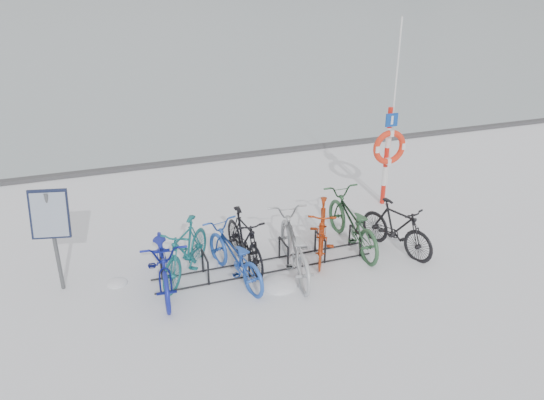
# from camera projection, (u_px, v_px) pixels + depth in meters

# --- Properties ---
(ground) EXTENTS (900.00, 900.00, 0.00)m
(ground) POSITION_uv_depth(u_px,v_px,m) (265.00, 267.00, 9.53)
(ground) COLOR white
(ground) RESTS_ON ground
(quay_edge) EXTENTS (400.00, 0.25, 0.10)m
(quay_edge) POSITION_uv_depth(u_px,v_px,m) (196.00, 160.00, 14.59)
(quay_edge) COLOR #3F3F42
(quay_edge) RESTS_ON ground
(bike_rack) EXTENTS (4.00, 0.48, 0.46)m
(bike_rack) POSITION_uv_depth(u_px,v_px,m) (265.00, 258.00, 9.46)
(bike_rack) COLOR black
(bike_rack) RESTS_ON ground
(info_board) EXTENTS (0.63, 0.35, 1.79)m
(info_board) POSITION_uv_depth(u_px,v_px,m) (51.00, 220.00, 8.37)
(info_board) COLOR #595B5E
(info_board) RESTS_ON ground
(lifebuoy_station) EXTENTS (0.78, 0.22, 4.04)m
(lifebuoy_station) POSITION_uv_depth(u_px,v_px,m) (389.00, 147.00, 11.50)
(lifebuoy_station) COLOR red
(lifebuoy_station) RESTS_ON ground
(bike_0) EXTENTS (0.88, 2.11, 1.08)m
(bike_0) POSITION_uv_depth(u_px,v_px,m) (163.00, 258.00, 8.76)
(bike_0) COLOR navy
(bike_0) RESTS_ON ground
(bike_1) EXTENTS (1.42, 1.70, 1.05)m
(bike_1) POSITION_uv_depth(u_px,v_px,m) (185.00, 249.00, 9.08)
(bike_1) COLOR #166065
(bike_1) RESTS_ON ground
(bike_2) EXTENTS (1.06, 1.95, 0.97)m
(bike_2) POSITION_uv_depth(u_px,v_px,m) (234.00, 254.00, 9.01)
(bike_2) COLOR #234FB5
(bike_2) RESTS_ON ground
(bike_3) EXTENTS (0.63, 1.75, 1.03)m
(bike_3) POSITION_uv_depth(u_px,v_px,m) (244.00, 238.00, 9.47)
(bike_3) COLOR black
(bike_3) RESTS_ON ground
(bike_4) EXTENTS (0.99, 2.12, 1.07)m
(bike_4) POSITION_uv_depth(u_px,v_px,m) (294.00, 244.00, 9.20)
(bike_4) COLOR #A7ABAF
(bike_4) RESTS_ON ground
(bike_5) EXTENTS (1.23, 1.78, 1.05)m
(bike_5) POSITION_uv_depth(u_px,v_px,m) (322.00, 228.00, 9.78)
(bike_5) COLOR #A12E0C
(bike_5) RESTS_ON ground
(bike_6) EXTENTS (0.75, 2.07, 1.08)m
(bike_6) POSITION_uv_depth(u_px,v_px,m) (352.00, 220.00, 10.06)
(bike_6) COLOR #2B5333
(bike_6) RESTS_ON ground
(bike_7) EXTENTS (1.00, 1.74, 1.01)m
(bike_7) POSITION_uv_depth(u_px,v_px,m) (397.00, 226.00, 9.92)
(bike_7) COLOR black
(bike_7) RESTS_ON ground
(snow_drifts) EXTENTS (5.82, 1.96, 0.22)m
(snow_drifts) POSITION_uv_depth(u_px,v_px,m) (276.00, 265.00, 9.61)
(snow_drifts) COLOR white
(snow_drifts) RESTS_ON ground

